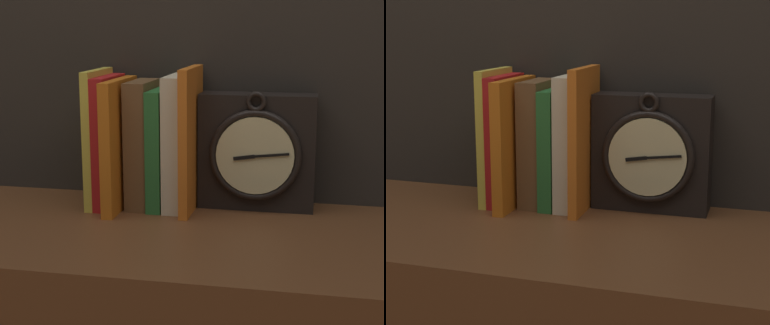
% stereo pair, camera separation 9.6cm
% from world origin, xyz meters
% --- Properties ---
extents(clock, '(0.20, 0.08, 0.21)m').
position_xyz_m(clock, '(0.08, 0.15, 1.02)').
color(clock, black).
rests_on(clock, bookshelf).
extents(book_slot0_yellow, '(0.01, 0.13, 0.24)m').
position_xyz_m(book_slot0_yellow, '(-0.19, 0.12, 1.04)').
color(book_slot0_yellow, '#DCCA44').
rests_on(book_slot0_yellow, bookshelf).
extents(book_slot1_red, '(0.02, 0.13, 0.23)m').
position_xyz_m(book_slot1_red, '(-0.17, 0.12, 1.04)').
color(book_slot1_red, red).
rests_on(book_slot1_red, bookshelf).
extents(book_slot2_orange, '(0.02, 0.16, 0.22)m').
position_xyz_m(book_slot2_orange, '(-0.15, 0.11, 1.04)').
color(book_slot2_orange, orange).
rests_on(book_slot2_orange, bookshelf).
extents(book_slot3_brown, '(0.04, 0.11, 0.22)m').
position_xyz_m(book_slot3_brown, '(-0.11, 0.13, 1.03)').
color(book_slot3_brown, brown).
rests_on(book_slot3_brown, bookshelf).
extents(book_slot4_green, '(0.02, 0.12, 0.20)m').
position_xyz_m(book_slot4_green, '(-0.08, 0.13, 1.03)').
color(book_slot4_green, '#2A7133').
rests_on(book_slot4_green, bookshelf).
extents(book_slot5_cream, '(0.03, 0.12, 0.23)m').
position_xyz_m(book_slot5_cream, '(-0.05, 0.13, 1.04)').
color(book_slot5_cream, beige).
rests_on(book_slot5_cream, bookshelf).
extents(book_slot6_orange, '(0.01, 0.14, 0.24)m').
position_xyz_m(book_slot6_orange, '(-0.03, 0.12, 1.05)').
color(book_slot6_orange, orange).
rests_on(book_slot6_orange, bookshelf).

